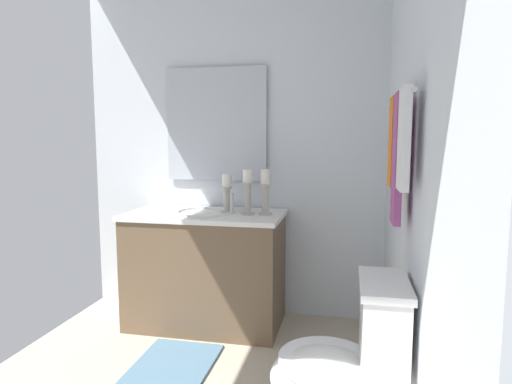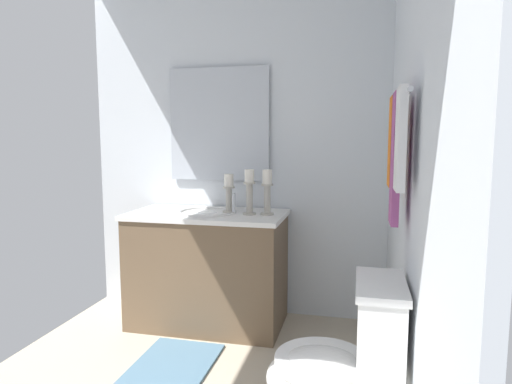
% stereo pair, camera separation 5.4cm
% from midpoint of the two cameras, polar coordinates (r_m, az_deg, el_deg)
% --- Properties ---
extents(wall_back, '(2.42, 0.04, 2.45)m').
position_cam_midpoint_polar(wall_back, '(1.99, 20.42, 4.39)').
color(wall_back, silver).
rests_on(wall_back, ground).
extents(wall_left, '(0.04, 2.23, 2.45)m').
position_cam_midpoint_polar(wall_left, '(3.30, -2.03, 5.62)').
color(wall_left, silver).
rests_on(wall_left, ground).
extents(vanity_cabinet, '(0.58, 1.08, 0.79)m').
position_cam_midpoint_polar(vanity_cabinet, '(3.15, -5.69, -9.73)').
color(vanity_cabinet, brown).
rests_on(vanity_cabinet, ground).
extents(sink_basin, '(0.40, 0.40, 0.24)m').
position_cam_midpoint_polar(sink_basin, '(3.07, -5.75, -3.34)').
color(sink_basin, white).
rests_on(sink_basin, vanity_cabinet).
extents(mirror, '(0.02, 0.75, 0.82)m').
position_cam_midpoint_polar(mirror, '(3.29, -4.31, 8.66)').
color(mirror, silver).
extents(candle_holder_tall, '(0.09, 0.09, 0.30)m').
position_cam_midpoint_polar(candle_holder_tall, '(2.95, 1.99, 0.16)').
color(candle_holder_tall, '#B7B2A5').
rests_on(candle_holder_tall, vanity_cabinet).
extents(candle_holder_short, '(0.09, 0.09, 0.30)m').
position_cam_midpoint_polar(candle_holder_short, '(2.95, -0.32, 0.17)').
color(candle_holder_short, '#B7B2A5').
rests_on(candle_holder_short, vanity_cabinet).
extents(candle_holder_mid, '(0.09, 0.09, 0.26)m').
position_cam_midpoint_polar(candle_holder_mid, '(3.05, -2.99, -0.02)').
color(candle_holder_mid, '#B7B2A5').
rests_on(candle_holder_mid, vanity_cabinet).
extents(toilet, '(0.39, 0.54, 0.75)m').
position_cam_midpoint_polar(toilet, '(1.96, 11.44, -21.64)').
color(toilet, white).
rests_on(toilet, ground).
extents(towel_bar, '(0.62, 0.02, 0.02)m').
position_cam_midpoint_polar(towel_bar, '(1.96, 19.07, 11.47)').
color(towel_bar, silver).
extents(towel_near_vanity, '(0.17, 0.03, 0.41)m').
position_cam_midpoint_polar(towel_near_vanity, '(2.16, 17.84, 6.14)').
color(towel_near_vanity, orange).
rests_on(towel_near_vanity, towel_bar).
extents(towel_center, '(0.17, 0.03, 0.55)m').
position_cam_midpoint_polar(towel_center, '(1.95, 18.25, 4.05)').
color(towel_center, '#A54C8C').
rests_on(towel_center, towel_bar).
extents(towel_near_corner, '(0.17, 0.03, 0.38)m').
position_cam_midpoint_polar(towel_near_corner, '(1.74, 18.94, 6.44)').
color(towel_near_corner, white).
rests_on(towel_near_corner, towel_bar).
extents(bath_mat, '(0.60, 0.44, 0.02)m').
position_cam_midpoint_polar(bath_mat, '(2.76, -10.07, -21.07)').
color(bath_mat, slate).
rests_on(bath_mat, ground).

